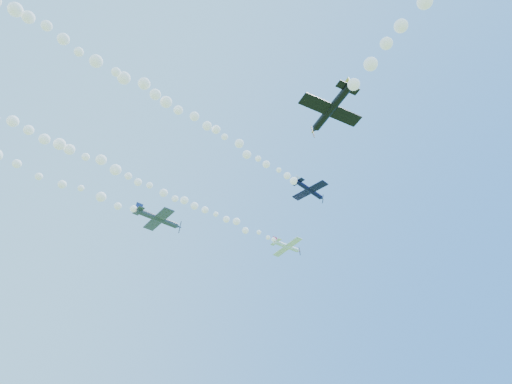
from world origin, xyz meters
TOP-DOWN VIEW (x-y plane):
  - plane_white at (18.74, 3.79)m, footprint 7.02×7.26m
  - smoke_trail_white at (-22.31, 2.62)m, footprint 77.97×4.69m
  - plane_navy at (15.17, -7.37)m, footprint 7.36×7.72m
  - smoke_trail_navy at (-25.60, -10.60)m, footprint 77.16×8.60m
  - plane_grey at (-9.33, -0.14)m, footprint 7.53×7.77m
  - plane_black at (-3.58, -30.12)m, footprint 7.66×7.21m

SIDE VIEW (x-z plane):
  - plane_black at x=-3.58m, z-range 37.63..40.21m
  - plane_grey at x=-9.33m, z-range 39.00..41.28m
  - smoke_trail_white at x=-22.31m, z-range 46.78..49.72m
  - plane_white at x=18.74m, z-range 47.64..49.50m
  - smoke_trail_navy at x=-25.60m, z-range 51.71..54.61m
  - plane_navy at x=15.17m, z-range 52.04..54.66m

